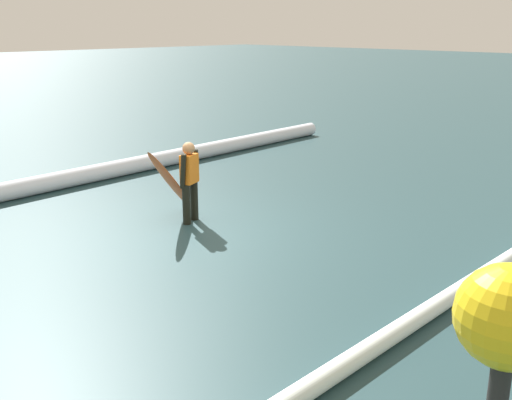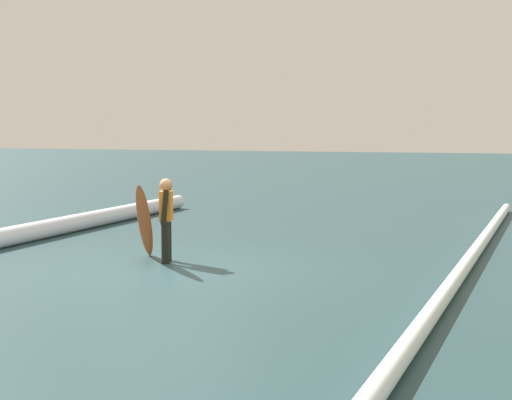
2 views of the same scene
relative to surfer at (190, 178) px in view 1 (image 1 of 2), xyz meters
The scene contains 5 objects.
ground_plane 0.97m from the surfer, 30.14° to the left, with size 137.11×137.11×0.00m, color #244045.
surfer is the anchor object (origin of this frame).
surfboard 0.39m from the surfer, 68.83° to the right, with size 1.46×0.80×1.41m.
channel_buoy 6.91m from the surfer, 70.60° to the left, with size 0.80×0.80×1.74m.
wave_crest_midground 4.94m from the surfer, 89.60° to the left, with size 0.22×0.22×21.81m, color white.
Camera 1 is at (5.95, 7.71, 3.40)m, focal length 42.07 mm.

